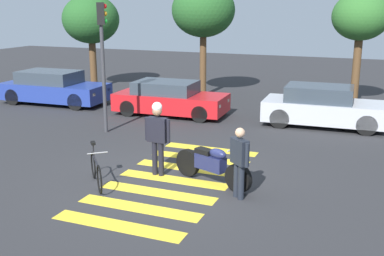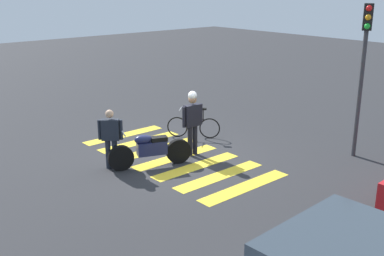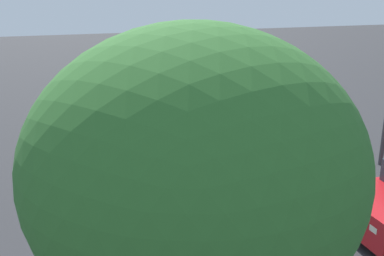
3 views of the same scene
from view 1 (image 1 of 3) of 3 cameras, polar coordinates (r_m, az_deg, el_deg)
ground_plane at (r=11.71m, az=-2.21°, el=-6.26°), size 60.00×60.00×0.00m
police_motorcycle at (r=11.30m, az=2.41°, el=-4.49°), size 2.18×1.04×1.06m
leaning_bicycle at (r=11.47m, az=-11.53°, el=-5.03°), size 1.15×1.32×0.99m
officer_on_foot at (r=11.70m, az=-4.20°, el=-0.58°), size 0.70×0.25×1.89m
officer_by_motorcycle at (r=10.38m, az=5.76°, el=-3.74°), size 0.52×0.45×1.62m
crosswalk_stripes at (r=11.71m, az=-2.21°, el=-6.24°), size 2.81×5.85×0.01m
car_blue_hatchback at (r=21.32m, az=-16.39°, el=4.67°), size 4.68×2.04×1.42m
car_red_convertible at (r=18.39m, az=-2.71°, el=3.55°), size 4.39×1.97×1.31m
car_silver_sedan at (r=17.25m, az=15.58°, el=2.47°), size 4.28×1.95×1.44m
traffic_light_pole at (r=15.75m, az=-10.76°, el=9.61°), size 0.36×0.33×4.26m
street_tree_near at (r=24.77m, az=-12.14°, el=12.68°), size 2.84×2.84×4.69m
street_tree_mid at (r=21.98m, az=1.38°, el=14.00°), size 2.87×2.87×5.17m
street_tree_far at (r=20.59m, az=19.75°, el=12.45°), size 2.29×2.29×4.71m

